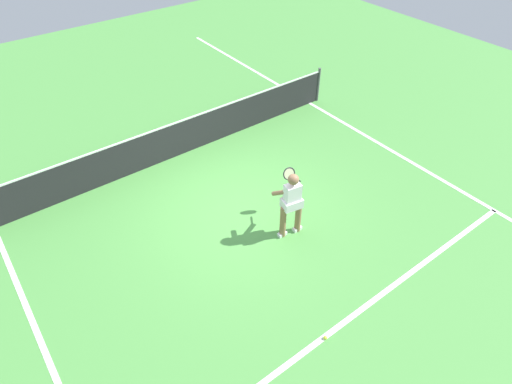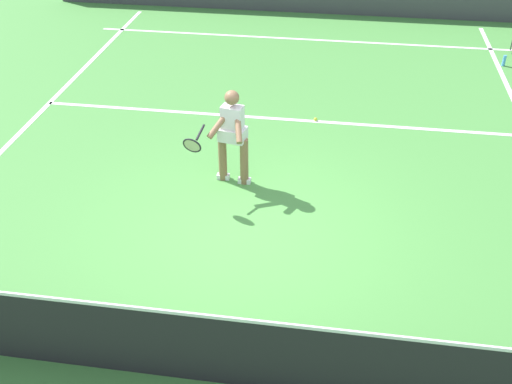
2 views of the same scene
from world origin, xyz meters
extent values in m
plane|color=#4C9342|center=(0.00, 0.00, 0.00)|extent=(26.88, 26.88, 0.00)
cube|color=white|center=(0.00, -7.84, 0.00)|extent=(10.09, 0.10, 0.01)
cube|color=white|center=(0.00, -3.50, 0.00)|extent=(9.09, 0.10, 0.01)
cube|color=#232326|center=(0.00, 2.62, 0.47)|extent=(9.61, 0.02, 0.94)
cube|color=white|center=(0.00, 2.62, 0.96)|extent=(9.61, 0.02, 0.04)
cylinder|color=#8C6647|center=(0.26, -1.23, 0.39)|extent=(0.13, 0.13, 0.78)
cylinder|color=#8C6647|center=(0.61, -1.30, 0.39)|extent=(0.13, 0.13, 0.78)
cube|color=white|center=(0.26, -1.23, 0.04)|extent=(0.20, 0.10, 0.08)
cube|color=white|center=(0.61, -1.30, 0.04)|extent=(0.20, 0.10, 0.08)
cube|color=white|center=(0.44, -1.27, 1.04)|extent=(0.35, 0.26, 0.52)
cube|color=white|center=(0.44, -1.27, 0.84)|extent=(0.45, 0.35, 0.20)
sphere|color=#8C6647|center=(0.44, -1.27, 1.44)|extent=(0.22, 0.22, 0.22)
cylinder|color=#8C6647|center=(0.32, -1.09, 1.06)|extent=(0.20, 0.49, 0.37)
cylinder|color=#8C6647|center=(0.61, -1.15, 1.06)|extent=(0.35, 0.44, 0.37)
cylinder|color=black|center=(0.85, -0.92, 1.02)|extent=(0.09, 0.30, 0.14)
torus|color=black|center=(0.90, -0.62, 0.96)|extent=(0.30, 0.17, 0.28)
cylinder|color=beige|center=(0.90, -0.62, 0.96)|extent=(0.25, 0.13, 0.23)
sphere|color=#D1E533|center=(-0.70, -3.53, 0.03)|extent=(0.07, 0.07, 0.07)
cylinder|color=#333338|center=(-4.99, -7.83, 0.20)|extent=(0.02, 0.02, 0.40)
cylinder|color=#4C9EE5|center=(-4.65, -6.83, 0.12)|extent=(0.07, 0.07, 0.24)
camera|label=1|loc=(-4.03, -6.01, 6.63)|focal=30.61mm
camera|label=2|loc=(-1.14, 6.75, 5.27)|focal=42.94mm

